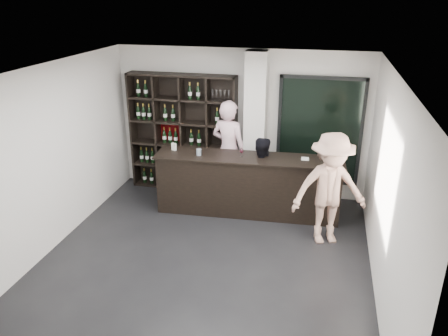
% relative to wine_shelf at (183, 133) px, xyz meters
% --- Properties ---
extents(floor, '(5.00, 5.50, 0.01)m').
position_rel_wine_shelf_xyz_m(floor, '(1.15, -2.57, -1.20)').
color(floor, black).
rests_on(floor, ground).
extents(wine_shelf, '(2.20, 0.35, 2.40)m').
position_rel_wine_shelf_xyz_m(wine_shelf, '(0.00, 0.00, 0.00)').
color(wine_shelf, black).
rests_on(wine_shelf, floor).
extents(structural_column, '(0.40, 0.40, 2.90)m').
position_rel_wine_shelf_xyz_m(structural_column, '(1.50, -0.10, 0.25)').
color(structural_column, silver).
rests_on(structural_column, floor).
extents(glass_panel, '(1.60, 0.08, 2.10)m').
position_rel_wine_shelf_xyz_m(glass_panel, '(2.70, 0.12, 0.20)').
color(glass_panel, black).
rests_on(glass_panel, floor).
extents(tasting_counter, '(3.40, 0.70, 1.12)m').
position_rel_wine_shelf_xyz_m(tasting_counter, '(1.50, -0.82, -0.64)').
color(tasting_counter, black).
rests_on(tasting_counter, floor).
extents(taster_pink, '(0.83, 0.67, 1.99)m').
position_rel_wine_shelf_xyz_m(taster_pink, '(1.00, -0.21, -0.20)').
color(taster_pink, '#FECDD9').
rests_on(taster_pink, floor).
extents(taster_black, '(0.83, 0.71, 1.46)m').
position_rel_wine_shelf_xyz_m(taster_black, '(1.70, -0.72, -0.47)').
color(taster_black, black).
rests_on(taster_black, floor).
extents(customer, '(1.38, 1.06, 1.89)m').
position_rel_wine_shelf_xyz_m(customer, '(2.95, -1.52, -0.26)').
color(customer, tan).
rests_on(customer, floor).
extents(wine_glass, '(0.09, 0.09, 0.18)m').
position_rel_wine_shelf_xyz_m(wine_glass, '(1.38, -0.83, 0.01)').
color(wine_glass, white).
rests_on(wine_glass, tasting_counter).
extents(spit_cup, '(0.10, 0.10, 0.12)m').
position_rel_wine_shelf_xyz_m(spit_cup, '(0.61, -0.94, -0.02)').
color(spit_cup, silver).
rests_on(spit_cup, tasting_counter).
extents(napkin_stack, '(0.14, 0.14, 0.02)m').
position_rel_wine_shelf_xyz_m(napkin_stack, '(2.50, -0.71, -0.07)').
color(napkin_stack, white).
rests_on(napkin_stack, tasting_counter).
extents(card_stand, '(0.10, 0.08, 0.14)m').
position_rel_wine_shelf_xyz_m(card_stand, '(0.08, -0.78, -0.01)').
color(card_stand, white).
rests_on(card_stand, tasting_counter).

